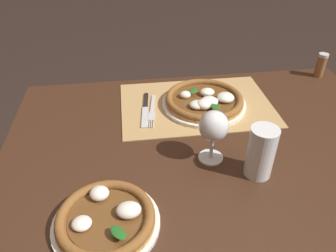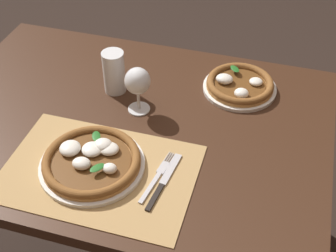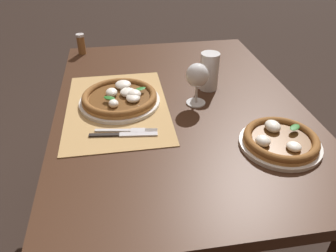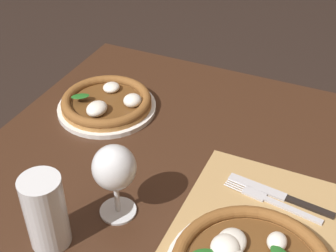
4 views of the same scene
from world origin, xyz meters
TOP-DOWN VIEW (x-y plane):
  - dining_table at (0.00, 0.00)m, footprint 1.23×0.88m
  - paper_placemat at (-0.00, -0.22)m, footprint 0.53×0.36m
  - pizza_near at (-0.03, -0.21)m, footprint 0.29×0.29m
  - pizza_far at (0.30, 0.25)m, footprint 0.24×0.24m
  - wine_glass at (0.02, 0.06)m, footprint 0.08×0.08m
  - pint_glass at (-0.09, 0.14)m, footprint 0.07×0.07m
  - fork at (0.16, -0.20)m, footprint 0.05×0.20m
  - knife at (0.18, -0.21)m, footprint 0.04×0.22m
  - pepper_shaker at (-0.54, -0.38)m, footprint 0.04×0.04m

SIDE VIEW (x-z plane):
  - dining_table at x=0.00m, z-range 0.26..1.00m
  - paper_placemat at x=0.00m, z-range 0.74..0.74m
  - fork at x=0.16m, z-range 0.74..0.75m
  - knife at x=0.18m, z-range 0.74..0.75m
  - pizza_far at x=0.30m, z-range 0.73..0.79m
  - pizza_near at x=-0.03m, z-range 0.74..0.79m
  - pepper_shaker at x=-0.54m, z-range 0.74..0.84m
  - pint_glass at x=-0.09m, z-range 0.74..0.88m
  - wine_glass at x=0.02m, z-range 0.77..0.92m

